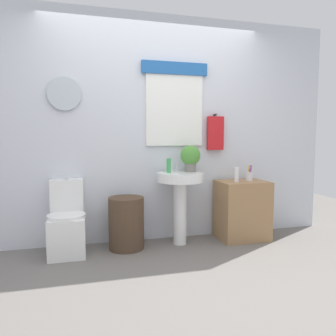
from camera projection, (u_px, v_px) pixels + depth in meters
name	position (u px, v px, depth m)	size (l,w,h in m)	color
ground_plane	(183.00, 277.00, 2.77)	(8.00, 8.00, 0.00)	slate
back_wall	(154.00, 129.00, 3.75)	(4.40, 0.18, 2.60)	silver
toilet	(67.00, 225.00, 3.34)	(0.38, 0.51, 0.78)	white
laundry_hamper	(126.00, 223.00, 3.46)	(0.38, 0.38, 0.56)	#4C3828
pedestal_sink	(180.00, 191.00, 3.59)	(0.51, 0.51, 0.81)	white
faucet	(177.00, 167.00, 3.68)	(0.03, 0.03, 0.10)	silver
wooden_cabinet	(242.00, 210.00, 3.81)	(0.57, 0.44, 0.69)	#9E754C
soap_bottle	(169.00, 165.00, 3.58)	(0.05, 0.05, 0.16)	green
potted_plant	(190.00, 157.00, 3.65)	(0.23, 0.23, 0.30)	slate
lotion_bottle	(237.00, 175.00, 3.70)	(0.05, 0.05, 0.17)	white
toothbrush_cup	(249.00, 176.00, 3.81)	(0.08, 0.08, 0.19)	silver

